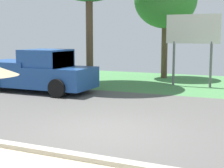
# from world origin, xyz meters

# --- Properties ---
(ground_plane) EXTENTS (40.00, 22.00, 0.20)m
(ground_plane) POSITION_xyz_m (0.00, 2.95, -0.05)
(ground_plane) COLOR #565451
(pickup_truck) EXTENTS (5.20, 2.28, 1.88)m
(pickup_truck) POSITION_xyz_m (-5.47, 4.62, 0.87)
(pickup_truck) COLOR #1E478C
(pickup_truck) RESTS_ON ground_plane
(roadside_billboard) EXTENTS (2.60, 0.12, 3.50)m
(roadside_billboard) POSITION_xyz_m (0.53, 8.93, 2.55)
(roadside_billboard) COLOR slate
(roadside_billboard) RESTS_ON ground_plane
(tree_right_mid) EXTENTS (3.61, 3.61, 6.19)m
(tree_right_mid) POSITION_xyz_m (-1.61, 11.72, 4.51)
(tree_right_mid) COLOR brown
(tree_right_mid) RESTS_ON ground_plane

